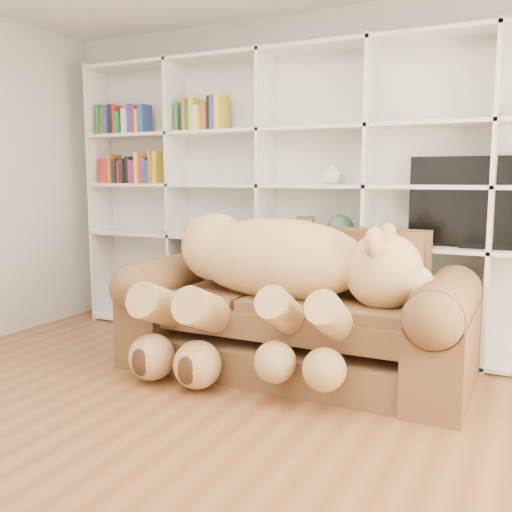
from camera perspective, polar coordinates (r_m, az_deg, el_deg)
The scene contains 13 objects.
floor at distance 2.91m, azimuth -11.61°, elevation -20.31°, with size 5.00×5.00×0.00m, color brown.
wall_back at distance 4.79m, azimuth 6.74°, elevation 7.59°, with size 5.00×0.02×2.70m, color silver.
bookshelf at distance 4.75m, azimuth 3.42°, elevation 7.10°, with size 4.43×0.35×2.40m.
sofa at distance 4.06m, azimuth 3.95°, elevation -6.25°, with size 2.38×1.03×1.00m.
teddy_bear at distance 3.85m, azimuth 1.67°, elevation -1.99°, with size 1.89×1.01×1.10m.
throw_pillow at distance 4.37m, azimuth -1.85°, elevation -0.50°, with size 0.45×0.14×0.45m, color #570E23.
tv at distance 4.38m, azimuth 22.32°, elevation 4.93°, with size 1.11×0.18×0.65m.
picture_frame at distance 4.65m, azimuth 4.98°, elevation 2.87°, with size 0.15×0.03×0.18m, color brown.
green_vase at distance 4.55m, azimuth 8.41°, elevation 2.78°, with size 0.21×0.21×0.21m, color #305F42.
figurine_tall at distance 5.01m, azimuth -3.98°, elevation 3.06°, with size 0.08×0.08×0.17m, color beige.
figurine_short at distance 5.00m, azimuth -3.76°, elevation 2.69°, with size 0.06×0.06×0.11m, color beige.
snow_globe at distance 4.90m, azimuth -1.65°, elevation 2.60°, with size 0.10×0.10×0.10m, color silver.
shelf_vase at distance 4.56m, azimuth 7.61°, elevation 8.24°, with size 0.17×0.17×0.18m, color silver.
Camera 1 is at (1.60, -2.01, 1.37)m, focal length 40.00 mm.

